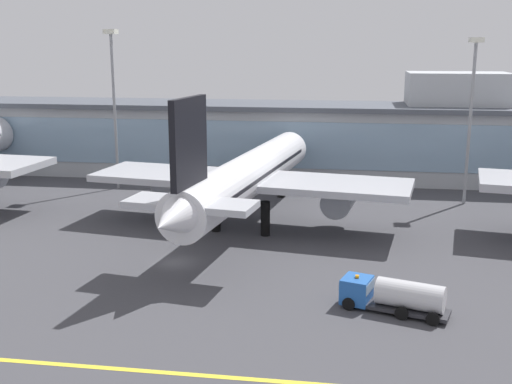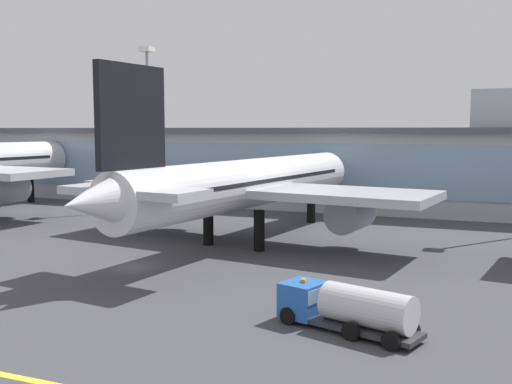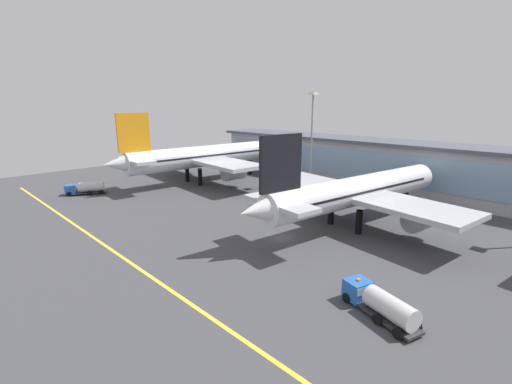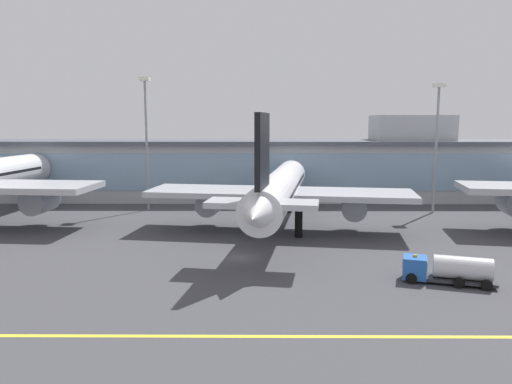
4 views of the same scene
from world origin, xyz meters
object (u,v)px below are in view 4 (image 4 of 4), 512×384
object	(u,v)px
baggage_tug_near	(445,269)
apron_light_mast_west	(146,125)
airliner_near_right	(279,190)
apron_light_mast_centre	(437,129)

from	to	relation	value
baggage_tug_near	apron_light_mast_west	distance (m)	59.14
airliner_near_right	apron_light_mast_west	size ratio (longest dim) A/B	2.07
apron_light_mast_west	apron_light_mast_centre	bearing A→B (deg)	-2.52
baggage_tug_near	apron_light_mast_centre	distance (m)	43.36
airliner_near_right	apron_light_mast_centre	size ratio (longest dim) A/B	2.18
airliner_near_right	baggage_tug_near	xyz separation A→B (m)	(15.99, -23.37, -4.82)
apron_light_mast_centre	apron_light_mast_west	bearing A→B (deg)	177.48
apron_light_mast_centre	baggage_tug_near	bearing A→B (deg)	-107.67
airliner_near_right	apron_light_mast_west	world-z (taller)	apron_light_mast_west
baggage_tug_near	apron_light_mast_west	bearing A→B (deg)	-28.97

